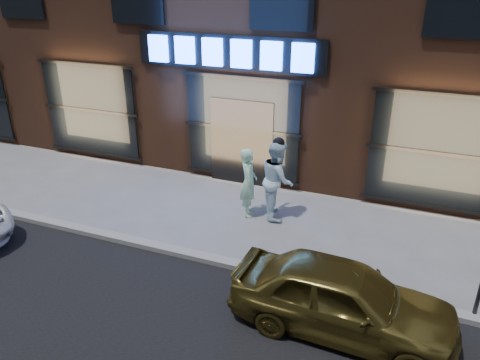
# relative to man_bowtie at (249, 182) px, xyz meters

# --- Properties ---
(ground) EXTENTS (90.00, 90.00, 0.00)m
(ground) POSITION_rel_man_bowtie_xyz_m (-0.83, -2.23, -0.87)
(ground) COLOR slate
(ground) RESTS_ON ground
(curb) EXTENTS (60.00, 0.25, 0.12)m
(curb) POSITION_rel_man_bowtie_xyz_m (-0.83, -2.23, -0.81)
(curb) COLOR gray
(curb) RESTS_ON ground
(man_bowtie) EXTENTS (0.63, 0.75, 1.73)m
(man_bowtie) POSITION_rel_man_bowtie_xyz_m (0.00, 0.00, 0.00)
(man_bowtie) COLOR #C1FED3
(man_bowtie) RESTS_ON ground
(man_cap) EXTENTS (1.05, 1.15, 1.94)m
(man_cap) POSITION_rel_man_bowtie_xyz_m (0.66, 0.21, 0.10)
(man_cap) COLOR white
(man_cap) RESTS_ON ground
(gold_sedan) EXTENTS (3.77, 1.65, 1.26)m
(gold_sedan) POSITION_rel_man_bowtie_xyz_m (2.85, -3.22, -0.24)
(gold_sedan) COLOR brown
(gold_sedan) RESTS_ON ground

